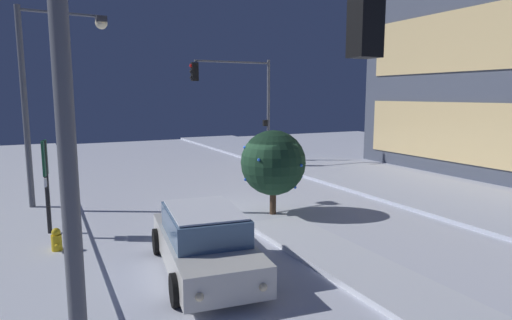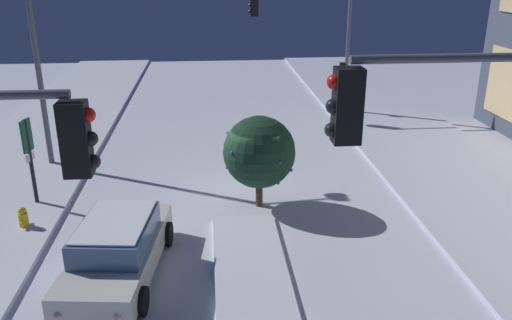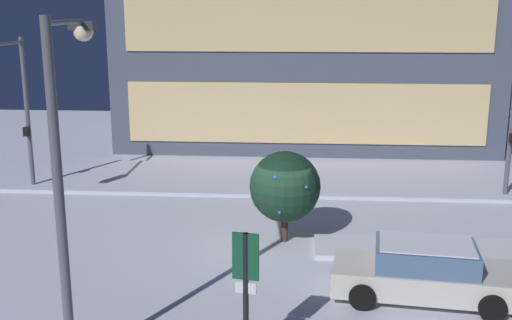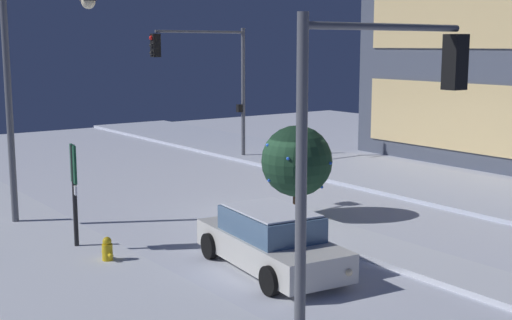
{
  "view_description": "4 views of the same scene",
  "coord_description": "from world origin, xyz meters",
  "px_view_note": "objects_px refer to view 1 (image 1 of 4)",
  "views": [
    {
      "loc": [
        13.37,
        -6.3,
        4.09
      ],
      "look_at": [
        -0.59,
        0.58,
        1.76
      ],
      "focal_mm": 30.71,
      "sensor_mm": 36.0,
      "label": 1
    },
    {
      "loc": [
        15.47,
        -0.75,
        7.2
      ],
      "look_at": [
        1.44,
        0.53,
        1.91
      ],
      "focal_mm": 36.96,
      "sensor_mm": 36.0,
      "label": 2
    },
    {
      "loc": [
        0.88,
        -17.85,
        7.14
      ],
      "look_at": [
        -0.46,
        0.77,
        2.62
      ],
      "focal_mm": 43.52,
      "sensor_mm": 36.0,
      "label": 3
    },
    {
      "loc": [
        16.96,
        -12.91,
        5.37
      ],
      "look_at": [
        0.47,
        -0.87,
        1.99
      ],
      "focal_mm": 48.95,
      "sensor_mm": 36.0,
      "label": 4
    }
  ],
  "objects_px": {
    "traffic_light_corner_far_left": "(240,92)",
    "street_lamp_arched": "(50,78)",
    "car_near": "(204,242)",
    "decorated_tree_median": "(273,163)",
    "traffic_light_corner_near_right": "(218,95)",
    "fire_hydrant": "(57,242)",
    "parking_info_sign": "(46,176)"
  },
  "relations": [
    {
      "from": "traffic_light_corner_near_right",
      "to": "street_lamp_arched",
      "type": "relative_size",
      "value": 0.83
    },
    {
      "from": "parking_info_sign",
      "to": "decorated_tree_median",
      "type": "xyz_separation_m",
      "value": [
        0.61,
        6.97,
        -0.02
      ]
    },
    {
      "from": "car_near",
      "to": "fire_hydrant",
      "type": "xyz_separation_m",
      "value": [
        -2.6,
        -3.06,
        -0.36
      ]
    },
    {
      "from": "traffic_light_corner_far_left",
      "to": "street_lamp_arched",
      "type": "relative_size",
      "value": 0.87
    },
    {
      "from": "street_lamp_arched",
      "to": "decorated_tree_median",
      "type": "distance_m",
      "value": 8.36
    },
    {
      "from": "street_lamp_arched",
      "to": "fire_hydrant",
      "type": "relative_size",
      "value": 9.67
    },
    {
      "from": "traffic_light_corner_far_left",
      "to": "street_lamp_arched",
      "type": "distance_m",
      "value": 11.88
    },
    {
      "from": "fire_hydrant",
      "to": "street_lamp_arched",
      "type": "bearing_deg",
      "value": 177.42
    },
    {
      "from": "car_near",
      "to": "decorated_tree_median",
      "type": "xyz_separation_m",
      "value": [
        -3.64,
        3.79,
        1.08
      ]
    },
    {
      "from": "car_near",
      "to": "decorated_tree_median",
      "type": "height_order",
      "value": "decorated_tree_median"
    },
    {
      "from": "street_lamp_arched",
      "to": "decorated_tree_median",
      "type": "relative_size",
      "value": 2.43
    },
    {
      "from": "traffic_light_corner_near_right",
      "to": "fire_hydrant",
      "type": "distance_m",
      "value": 8.37
    },
    {
      "from": "car_near",
      "to": "fire_hydrant",
      "type": "distance_m",
      "value": 4.03
    },
    {
      "from": "parking_info_sign",
      "to": "decorated_tree_median",
      "type": "relative_size",
      "value": 0.97
    },
    {
      "from": "traffic_light_corner_far_left",
      "to": "street_lamp_arched",
      "type": "xyz_separation_m",
      "value": [
        6.28,
        -10.08,
        0.42
      ]
    },
    {
      "from": "car_near",
      "to": "traffic_light_corner_far_left",
      "type": "height_order",
      "value": "traffic_light_corner_far_left"
    },
    {
      "from": "car_near",
      "to": "street_lamp_arched",
      "type": "xyz_separation_m",
      "value": [
        -7.88,
        -2.82,
        3.95
      ]
    },
    {
      "from": "traffic_light_corner_far_left",
      "to": "fire_hydrant",
      "type": "xyz_separation_m",
      "value": [
        11.57,
        -10.32,
        -3.89
      ]
    },
    {
      "from": "traffic_light_corner_far_left",
      "to": "car_near",
      "type": "bearing_deg",
      "value": 62.87
    },
    {
      "from": "decorated_tree_median",
      "to": "fire_hydrant",
      "type": "bearing_deg",
      "value": -81.37
    },
    {
      "from": "street_lamp_arched",
      "to": "decorated_tree_median",
      "type": "xyz_separation_m",
      "value": [
        4.25,
        6.61,
        -2.87
      ]
    },
    {
      "from": "street_lamp_arched",
      "to": "traffic_light_corner_near_right",
      "type": "bearing_deg",
      "value": -89.32
    },
    {
      "from": "traffic_light_corner_near_right",
      "to": "decorated_tree_median",
      "type": "xyz_separation_m",
      "value": [
        -8.36,
        5.23,
        -2.29
      ]
    },
    {
      "from": "fire_hydrant",
      "to": "decorated_tree_median",
      "type": "distance_m",
      "value": 7.07
    },
    {
      "from": "street_lamp_arched",
      "to": "parking_info_sign",
      "type": "distance_m",
      "value": 4.64
    },
    {
      "from": "car_near",
      "to": "traffic_light_corner_near_right",
      "type": "height_order",
      "value": "traffic_light_corner_near_right"
    },
    {
      "from": "car_near",
      "to": "street_lamp_arched",
      "type": "distance_m",
      "value": 9.26
    },
    {
      "from": "traffic_light_corner_far_left",
      "to": "traffic_light_corner_near_right",
      "type": "bearing_deg",
      "value": 65.25
    },
    {
      "from": "parking_info_sign",
      "to": "traffic_light_corner_near_right",
      "type": "bearing_deg",
      "value": -68.56
    },
    {
      "from": "fire_hydrant",
      "to": "parking_info_sign",
      "type": "xyz_separation_m",
      "value": [
        -1.65,
        -0.13,
        1.46
      ]
    },
    {
      "from": "street_lamp_arched",
      "to": "decorated_tree_median",
      "type": "bearing_deg",
      "value": -38.27
    },
    {
      "from": "car_near",
      "to": "parking_info_sign",
      "type": "distance_m",
      "value": 5.42
    }
  ]
}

